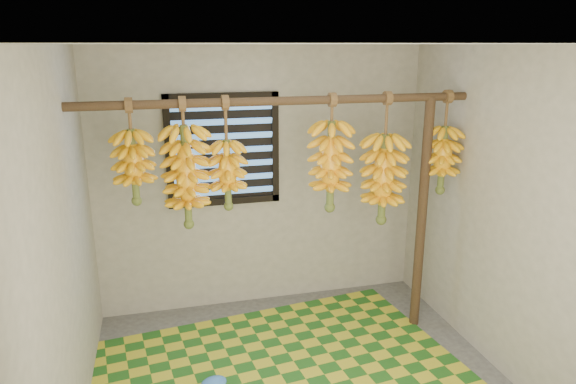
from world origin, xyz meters
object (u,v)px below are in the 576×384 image
object	(u,v)px
banana_bunch_a	(134,167)
banana_bunch_e	(383,179)
plastic_bag	(214,383)
banana_bunch_c	(228,174)
banana_bunch_d	(331,166)
banana_bunch_f	(443,160)
banana_bunch_b	(186,177)
support_post	(422,217)
woven_mat	(287,384)

from	to	relation	value
banana_bunch_a	banana_bunch_e	world-z (taller)	same
plastic_bag	banana_bunch_a	size ratio (longest dim) A/B	0.26
banana_bunch_c	banana_bunch_d	world-z (taller)	same
banana_bunch_e	banana_bunch_f	size ratio (longest dim) A/B	1.26
banana_bunch_a	banana_bunch_e	distance (m)	1.92
banana_bunch_b	banana_bunch_d	world-z (taller)	same
banana_bunch_f	banana_bunch_a	bearing A→B (deg)	180.00
plastic_bag	banana_bunch_b	size ratio (longest dim) A/B	0.21
support_post	banana_bunch_e	xyz separation A→B (m)	(-0.37, -0.00, 0.36)
banana_bunch_f	banana_bunch_b	bearing A→B (deg)	180.00
banana_bunch_d	banana_bunch_a	bearing A→B (deg)	180.00
plastic_bag	banana_bunch_f	world-z (taller)	banana_bunch_f
woven_mat	banana_bunch_d	bearing A→B (deg)	48.27
support_post	plastic_bag	distance (m)	2.12
support_post	banana_bunch_b	bearing A→B (deg)	180.00
woven_mat	banana_bunch_c	world-z (taller)	banana_bunch_c
banana_bunch_f	banana_bunch_d	bearing A→B (deg)	-180.00
banana_bunch_b	banana_bunch_f	xyz separation A→B (m)	(2.07, 0.00, 0.02)
banana_bunch_a	banana_bunch_e	bearing A→B (deg)	-0.00
woven_mat	banana_bunch_e	distance (m)	1.74
support_post	banana_bunch_a	size ratio (longest dim) A/B	2.67
support_post	woven_mat	bearing A→B (deg)	-157.13
banana_bunch_d	banana_bunch_e	bearing A→B (deg)	0.00
support_post	banana_bunch_a	bearing A→B (deg)	180.00
banana_bunch_c	banana_bunch_e	bearing A→B (deg)	-0.00
banana_bunch_c	plastic_bag	bearing A→B (deg)	-114.42
support_post	banana_bunch_c	distance (m)	1.69
banana_bunch_b	plastic_bag	bearing A→B (deg)	-79.53
banana_bunch_c	banana_bunch_a	bearing A→B (deg)	180.00
woven_mat	banana_bunch_d	size ratio (longest dim) A/B	2.99
plastic_bag	banana_bunch_e	xyz separation A→B (m)	(1.47, 0.47, 1.31)
support_post	banana_bunch_b	distance (m)	1.98
plastic_bag	banana_bunch_d	bearing A→B (deg)	24.80
woven_mat	banana_bunch_b	world-z (taller)	banana_bunch_b
woven_mat	banana_bunch_c	bearing A→B (deg)	119.16
support_post	banana_bunch_b	world-z (taller)	banana_bunch_b
banana_bunch_a	banana_bunch_f	bearing A→B (deg)	0.00
banana_bunch_c	banana_bunch_d	distance (m)	0.80
banana_bunch_d	banana_bunch_f	size ratio (longest dim) A/B	1.09
banana_bunch_c	banana_bunch_e	xyz separation A→B (m)	(1.25, -0.00, -0.12)
banana_bunch_a	banana_bunch_b	distance (m)	0.37
banana_bunch_b	banana_bunch_c	distance (m)	0.30
woven_mat	banana_bunch_c	size ratio (longest dim) A/B	3.25
banana_bunch_a	banana_bunch_b	world-z (taller)	same
support_post	banana_bunch_f	bearing A→B (deg)	0.00
plastic_bag	banana_bunch_e	world-z (taller)	banana_bunch_e
support_post	banana_bunch_f	size ratio (longest dim) A/B	2.37
plastic_bag	banana_bunch_f	distance (m)	2.50
support_post	plastic_bag	world-z (taller)	support_post
banana_bunch_d	banana_bunch_b	bearing A→B (deg)	180.00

